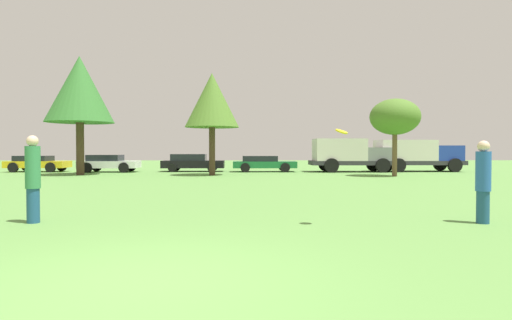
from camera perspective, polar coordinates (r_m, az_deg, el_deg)
ground_plane at (r=5.16m, az=-15.45°, el=-15.72°), size 120.00×120.00×0.00m
person_thrower at (r=9.90m, az=-27.93°, el=-2.14°), size 0.30×0.30×1.82m
person_catcher at (r=9.88m, az=28.36°, el=-2.48°), size 0.30×0.30×1.71m
frisbee at (r=8.50m, az=11.49°, el=3.79°), size 0.26×0.25×0.15m
tree_0 at (r=28.45m, az=-22.74°, el=8.74°), size 4.10×4.10×7.33m
tree_1 at (r=25.91m, az=-5.97°, el=7.97°), size 3.28×3.28×6.20m
tree_2 at (r=25.91m, az=18.27°, el=5.51°), size 2.88×2.88×4.52m
parked_car_yellow at (r=33.68m, az=-27.49°, el=-0.36°), size 4.11×2.05×1.14m
parked_car_white at (r=31.24m, az=-19.31°, el=-0.35°), size 4.00×2.13×1.21m
parked_car_black at (r=30.70m, az=-8.62°, el=-0.32°), size 4.46×2.04×1.25m
parked_car_green at (r=29.88m, az=1.00°, el=-0.43°), size 4.48×1.92×1.12m
delivery_truck_grey at (r=30.48m, az=12.35°, el=0.83°), size 5.69×2.49×2.33m
delivery_truck_blue at (r=32.42m, az=20.79°, el=0.78°), size 6.37×2.56×2.25m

